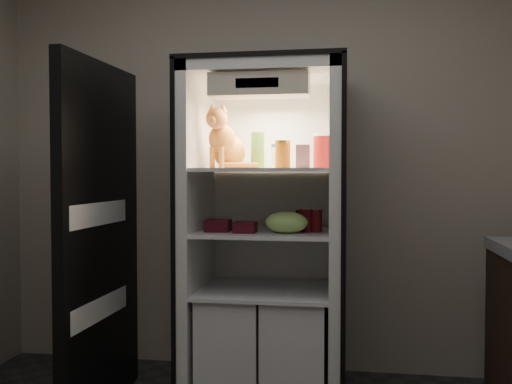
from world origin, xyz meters
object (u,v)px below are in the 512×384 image
at_px(parmesan_shaker, 258,150).
at_px(pepper_jar, 323,151).
at_px(soda_can_b, 316,220).
at_px(berry_box_right, 245,227).
at_px(refrigerator, 267,255).
at_px(mayo_tub, 280,156).
at_px(salsa_jar, 283,154).
at_px(soda_can_a, 301,219).
at_px(berry_box_left, 218,225).
at_px(condiment_jar, 278,222).
at_px(cream_carton, 303,156).
at_px(soda_can_c, 306,220).
at_px(grape_bag, 286,222).
at_px(tabby_cat, 226,144).

height_order(parmesan_shaker, pepper_jar, parmesan_shaker).
relative_size(soda_can_b, berry_box_right, 1.09).
relative_size(refrigerator, parmesan_shaker, 9.33).
xyz_separation_m(pepper_jar, berry_box_right, (-0.41, -0.25, -0.42)).
xyz_separation_m(mayo_tub, salsa_jar, (0.04, -0.20, 0.01)).
distance_m(soda_can_a, berry_box_left, 0.49).
height_order(refrigerator, soda_can_a, refrigerator).
relative_size(mayo_tub, condiment_jar, 1.57).
height_order(mayo_tub, berry_box_left, mayo_tub).
bearing_deg(cream_carton, soda_can_c, 83.73).
height_order(refrigerator, cream_carton, refrigerator).
relative_size(cream_carton, berry_box_left, 0.94).
bearing_deg(mayo_tub, grape_bag, -75.06).
bearing_deg(mayo_tub, refrigerator, -135.66).
distance_m(grape_bag, berry_box_left, 0.38).
xyz_separation_m(refrigerator, soda_can_b, (0.28, -0.08, 0.21)).
height_order(parmesan_shaker, soda_can_b, parmesan_shaker).
bearing_deg(berry_box_left, mayo_tub, 35.09).
relative_size(pepper_jar, soda_can_a, 1.73).
distance_m(parmesan_shaker, mayo_tub, 0.17).
height_order(soda_can_a, grape_bag, grape_bag).
xyz_separation_m(tabby_cat, soda_can_c, (0.46, -0.04, -0.42)).
distance_m(salsa_jar, pepper_jar, 0.28).
distance_m(mayo_tub, soda_can_c, 0.42).
bearing_deg(soda_can_a, tabby_cat, -163.35).
bearing_deg(salsa_jar, grape_bag, -61.59).
bearing_deg(soda_can_b, soda_can_c, -161.74).
distance_m(tabby_cat, cream_carton, 0.47).
bearing_deg(grape_bag, soda_can_a, 76.36).
xyz_separation_m(tabby_cat, berry_box_right, (0.14, -0.14, -0.46)).
distance_m(pepper_jar, soda_can_b, 0.41).
bearing_deg(condiment_jar, salsa_jar, -73.55).
height_order(cream_carton, grape_bag, cream_carton).
distance_m(pepper_jar, cream_carton, 0.27).
xyz_separation_m(mayo_tub, condiment_jar, (-0.00, -0.06, -0.38)).
bearing_deg(cream_carton, pepper_jar, 68.35).
height_order(mayo_tub, salsa_jar, salsa_jar).
xyz_separation_m(cream_carton, condiment_jar, (-0.16, 0.20, -0.37)).
bearing_deg(soda_can_c, cream_carton, -96.27).
height_order(refrigerator, soda_can_c, refrigerator).
bearing_deg(pepper_jar, salsa_jar, -138.80).
bearing_deg(berry_box_right, cream_carton, 1.64).
height_order(parmesan_shaker, berry_box_left, parmesan_shaker).
relative_size(mayo_tub, grape_bag, 0.60).
xyz_separation_m(cream_carton, soda_can_b, (0.06, 0.11, -0.35)).
distance_m(tabby_cat, condiment_jar, 0.53).
xyz_separation_m(parmesan_shaker, soda_can_a, (0.24, 0.12, -0.39)).
relative_size(cream_carton, soda_can_c, 0.94).
distance_m(soda_can_b, berry_box_right, 0.39).
bearing_deg(condiment_jar, soda_can_b, -21.93).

